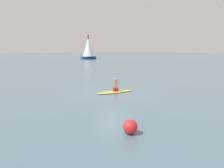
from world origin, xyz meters
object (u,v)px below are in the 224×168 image
object	(u,v)px
surfboard	(115,92)
sailboat_far_left	(88,48)
person_paddler	(115,85)
buoy_marker	(130,127)

from	to	relation	value
surfboard	sailboat_far_left	distance (m)	60.84
surfboard	person_paddler	bearing A→B (deg)	-170.21
surfboard	person_paddler	world-z (taller)	person_paddler
surfboard	buoy_marker	world-z (taller)	buoy_marker
surfboard	sailboat_far_left	world-z (taller)	sailboat_far_left
sailboat_far_left	buoy_marker	distance (m)	69.61
surfboard	buoy_marker	xyz separation A→B (m)	(5.41, 6.97, 0.24)
person_paddler	sailboat_far_left	distance (m)	60.82
person_paddler	buoy_marker	distance (m)	8.82
surfboard	person_paddler	distance (m)	0.50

